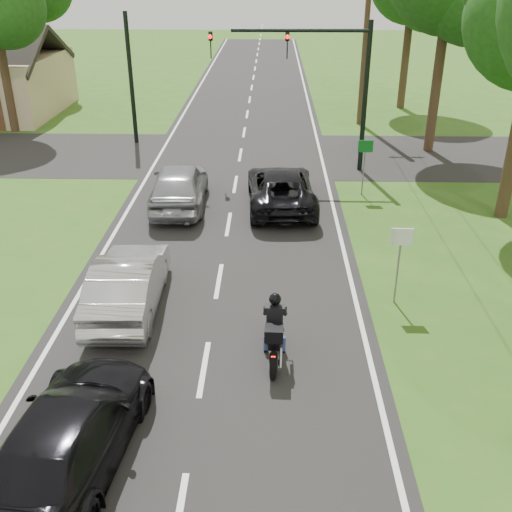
# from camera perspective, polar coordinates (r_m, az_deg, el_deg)

# --- Properties ---
(ground) EXTENTS (140.00, 140.00, 0.00)m
(ground) POSITION_cam_1_polar(r_m,az_deg,el_deg) (13.45, -4.98, -10.66)
(ground) COLOR #2B5818
(ground) RESTS_ON ground
(road) EXTENTS (8.00, 100.00, 0.01)m
(road) POSITION_cam_1_polar(r_m,az_deg,el_deg) (22.21, -2.29, 5.10)
(road) COLOR black
(road) RESTS_ON ground
(cross_road) EXTENTS (60.00, 7.00, 0.01)m
(cross_road) POSITION_cam_1_polar(r_m,az_deg,el_deg) (27.88, -1.51, 9.60)
(cross_road) COLOR black
(cross_road) RESTS_ON ground
(motorcycle_rider) EXTENTS (0.56, 1.97, 1.70)m
(motorcycle_rider) POSITION_cam_1_polar(r_m,az_deg,el_deg) (13.28, 1.77, -7.53)
(motorcycle_rider) COLOR black
(motorcycle_rider) RESTS_ON ground
(dark_suv) EXTENTS (2.58, 5.11, 1.39)m
(dark_suv) POSITION_cam_1_polar(r_m,az_deg,el_deg) (21.66, 2.40, 6.50)
(dark_suv) COLOR black
(dark_suv) RESTS_ON road
(silver_sedan) EXTENTS (1.65, 4.44, 1.45)m
(silver_sedan) POSITION_cam_1_polar(r_m,az_deg,el_deg) (15.51, -12.09, -2.50)
(silver_sedan) COLOR silver
(silver_sedan) RESTS_ON road
(silver_suv) EXTENTS (2.06, 4.76, 1.60)m
(silver_suv) POSITION_cam_1_polar(r_m,az_deg,el_deg) (21.79, -7.34, 6.73)
(silver_suv) COLOR #999BA1
(silver_suv) RESTS_ON road
(dark_car_behind) EXTENTS (2.44, 4.97, 1.39)m
(dark_car_behind) POSITION_cam_1_polar(r_m,az_deg,el_deg) (11.29, -17.38, -15.88)
(dark_car_behind) COLOR black
(dark_car_behind) RESTS_ON road
(traffic_signal) EXTENTS (6.38, 0.44, 6.00)m
(traffic_signal) POSITION_cam_1_polar(r_m,az_deg,el_deg) (25.02, 6.15, 17.23)
(traffic_signal) COLOR black
(traffic_signal) RESTS_ON ground
(signal_pole_far) EXTENTS (0.20, 0.20, 6.00)m
(signal_pole_far) POSITION_cam_1_polar(r_m,az_deg,el_deg) (29.83, -11.82, 16.12)
(signal_pole_far) COLOR black
(signal_pole_far) RESTS_ON ground
(utility_pole_far) EXTENTS (1.60, 0.28, 10.00)m
(utility_pole_far) POSITION_cam_1_polar(r_m,az_deg,el_deg) (33.12, 10.49, 20.86)
(utility_pole_far) COLOR #513924
(utility_pole_far) RESTS_ON ground
(sign_white) EXTENTS (0.55, 0.07, 2.12)m
(sign_white) POSITION_cam_1_polar(r_m,az_deg,el_deg) (15.44, 13.60, 0.80)
(sign_white) COLOR slate
(sign_white) RESTS_ON ground
(sign_green) EXTENTS (0.55, 0.07, 2.12)m
(sign_green) POSITION_cam_1_polar(r_m,az_deg,el_deg) (22.84, 10.34, 9.52)
(sign_green) COLOR slate
(sign_green) RESTS_ON ground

